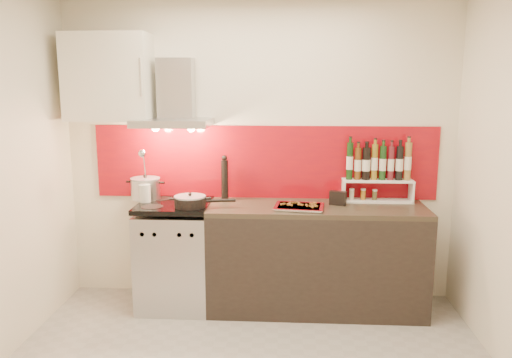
# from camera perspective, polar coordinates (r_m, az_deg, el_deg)

# --- Properties ---
(back_wall) EXTENTS (3.40, 0.02, 2.60)m
(back_wall) POSITION_cam_1_polar(r_m,az_deg,el_deg) (4.39, 0.35, 3.01)
(back_wall) COLOR silver
(back_wall) RESTS_ON ground
(backsplash) EXTENTS (3.00, 0.02, 0.64)m
(backsplash) POSITION_cam_1_polar(r_m,az_deg,el_deg) (4.39, 0.99, 1.95)
(backsplash) COLOR maroon
(backsplash) RESTS_ON back_wall
(range_stove) EXTENTS (0.60, 0.60, 0.91)m
(range_stove) POSITION_cam_1_polar(r_m,az_deg,el_deg) (4.39, -9.15, -8.67)
(range_stove) COLOR #B7B7BA
(range_stove) RESTS_ON ground
(counter) EXTENTS (1.80, 0.60, 0.90)m
(counter) POSITION_cam_1_polar(r_m,az_deg,el_deg) (4.30, 6.86, -8.90)
(counter) COLOR black
(counter) RESTS_ON ground
(range_hood) EXTENTS (0.62, 0.50, 0.61)m
(range_hood) POSITION_cam_1_polar(r_m,az_deg,el_deg) (4.29, -9.25, 8.62)
(range_hood) COLOR #B7B7BA
(range_hood) RESTS_ON back_wall
(upper_cabinet) EXTENTS (0.70, 0.35, 0.72)m
(upper_cabinet) POSITION_cam_1_polar(r_m,az_deg,el_deg) (4.43, -16.47, 11.08)
(upper_cabinet) COLOR silver
(upper_cabinet) RESTS_ON back_wall
(stock_pot) EXTENTS (0.26, 0.26, 0.22)m
(stock_pot) POSITION_cam_1_polar(r_m,az_deg,el_deg) (4.44, -12.51, -1.05)
(stock_pot) COLOR #B7B7BA
(stock_pot) RESTS_ON range_stove
(saute_pan) EXTENTS (0.50, 0.26, 0.12)m
(saute_pan) POSITION_cam_1_polar(r_m,az_deg,el_deg) (4.09, -7.44, -2.55)
(saute_pan) COLOR black
(saute_pan) RESTS_ON range_stove
(utensil_jar) EXTENTS (0.10, 0.15, 0.47)m
(utensil_jar) POSITION_cam_1_polar(r_m,az_deg,el_deg) (4.31, -12.63, -0.94)
(utensil_jar) COLOR silver
(utensil_jar) RESTS_ON range_stove
(pepper_mill) EXTENTS (0.06, 0.06, 0.39)m
(pepper_mill) POSITION_cam_1_polar(r_m,az_deg,el_deg) (4.33, -3.60, 0.08)
(pepper_mill) COLOR black
(pepper_mill) RESTS_ON counter
(step_shelf) EXTENTS (0.60, 0.16, 0.51)m
(step_shelf) POSITION_cam_1_polar(r_m,az_deg,el_deg) (4.37, 13.74, 0.74)
(step_shelf) COLOR white
(step_shelf) RESTS_ON counter
(caddy_box) EXTENTS (0.15, 0.10, 0.12)m
(caddy_box) POSITION_cam_1_polar(r_m,az_deg,el_deg) (4.21, 9.34, -2.16)
(caddy_box) COLOR black
(caddy_box) RESTS_ON counter
(baking_tray) EXTENTS (0.43, 0.35, 0.03)m
(baking_tray) POSITION_cam_1_polar(r_m,az_deg,el_deg) (4.07, 4.96, -3.16)
(baking_tray) COLOR silver
(baking_tray) RESTS_ON counter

